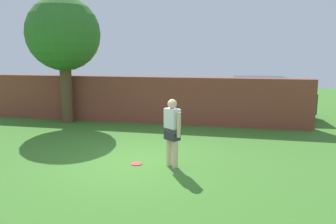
{
  "coord_description": "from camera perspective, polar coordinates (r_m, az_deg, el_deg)",
  "views": [
    {
      "loc": [
        2.41,
        -7.41,
        2.64
      ],
      "look_at": [
        0.47,
        1.57,
        1.0
      ],
      "focal_mm": 34.72,
      "sensor_mm": 36.0,
      "label": 1
    }
  ],
  "objects": [
    {
      "name": "ground_plane",
      "position": [
        8.23,
        -5.61,
        -8.64
      ],
      "size": [
        40.0,
        40.0,
        0.0
      ],
      "primitive_type": "plane",
      "color": "#3D7528"
    },
    {
      "name": "brick_wall",
      "position": [
        12.8,
        -5.74,
        2.23
      ],
      "size": [
        13.14,
        0.5,
        1.79
      ],
      "primitive_type": "cube",
      "color": "brown",
      "rests_on": "ground"
    },
    {
      "name": "tree",
      "position": [
        13.18,
        -17.88,
        12.74
      ],
      "size": [
        2.77,
        2.77,
        4.79
      ],
      "color": "brown",
      "rests_on": "ground"
    },
    {
      "name": "person",
      "position": [
        7.59,
        0.74,
        -3.14
      ],
      "size": [
        0.44,
        0.4,
        1.62
      ],
      "rotation": [
        0.0,
        0.0,
        2.48
      ],
      "color": "beige",
      "rests_on": "ground"
    },
    {
      "name": "car",
      "position": [
        14.11,
        15.64,
        2.51
      ],
      "size": [
        4.31,
        2.14,
        1.72
      ],
      "rotation": [
        0.0,
        0.0,
        3.21
      ],
      "color": "#0C4C2D",
      "rests_on": "ground"
    },
    {
      "name": "frisbee_red",
      "position": [
        8.04,
        -5.53,
        -9.02
      ],
      "size": [
        0.27,
        0.27,
        0.02
      ],
      "primitive_type": "cylinder",
      "color": "red",
      "rests_on": "ground"
    }
  ]
}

